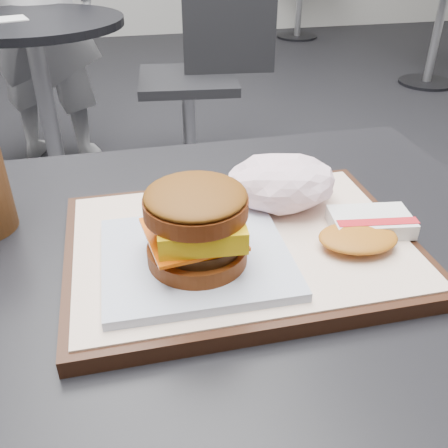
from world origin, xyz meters
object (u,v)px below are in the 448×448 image
customer_table (204,362)px  breakfast_sandwich (197,233)px  neighbor_chair (202,68)px  hash_brown (365,229)px  serving_tray (240,246)px  crumpled_wrapper (282,183)px  neighbor_table (40,72)px

customer_table → breakfast_sandwich: breakfast_sandwich is taller
neighbor_chair → hash_brown: bearing=-94.6°
serving_tray → breakfast_sandwich: (-0.05, -0.04, 0.05)m
customer_table → breakfast_sandwich: 0.25m
hash_brown → crumpled_wrapper: (-0.07, 0.09, 0.02)m
hash_brown → neighbor_chair: bearing=85.4°
hash_brown → crumpled_wrapper: size_ratio=0.93×
customer_table → crumpled_wrapper: size_ratio=5.97×
serving_tray → hash_brown: bearing=-11.2°
breakfast_sandwich → customer_table: bearing=76.7°
customer_table → serving_tray: size_ratio=2.11×
breakfast_sandwich → crumpled_wrapper: breakfast_sandwich is taller
customer_table → neighbor_table: customer_table is taller
serving_tray → neighbor_table: serving_tray is taller
breakfast_sandwich → neighbor_table: size_ratio=0.26×
customer_table → hash_brown: bearing=-14.3°
hash_brown → breakfast_sandwich: bearing=-176.7°
crumpled_wrapper → neighbor_chair: neighbor_chair is taller
breakfast_sandwich → neighbor_chair: 1.83m
customer_table → crumpled_wrapper: 0.26m
hash_brown → crumpled_wrapper: crumpled_wrapper is taller
serving_tray → neighbor_table: (-0.39, 1.67, -0.23)m
serving_tray → neighbor_chair: 1.78m
crumpled_wrapper → breakfast_sandwich: bearing=-140.3°
customer_table → serving_tray: bearing=-23.5°
neighbor_table → customer_table: bearing=-78.0°
customer_table → crumpled_wrapper: (0.11, 0.05, 0.24)m
serving_tray → customer_table: bearing=156.5°
customer_table → breakfast_sandwich: (-0.01, -0.06, 0.24)m
serving_tray → breakfast_sandwich: breakfast_sandwich is taller
customer_table → crumpled_wrapper: bearing=22.7°
breakfast_sandwich → neighbor_chair: size_ratio=0.22×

